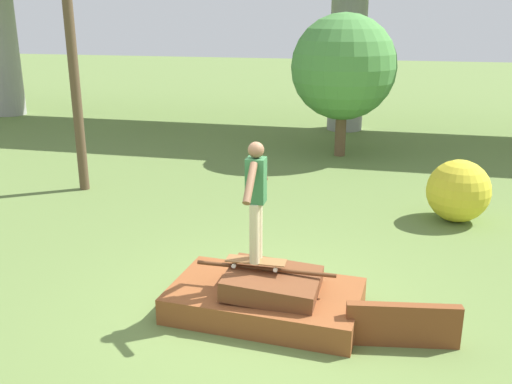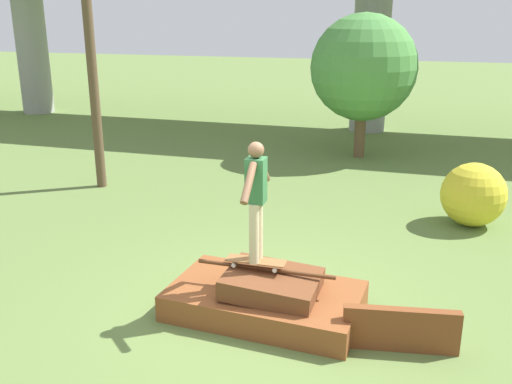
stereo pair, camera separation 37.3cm
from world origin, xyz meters
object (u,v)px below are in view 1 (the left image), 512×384
tree_behind_left (343,67)px  utility_pole (68,7)px  skater (256,195)px  bush_yellow_flowering (458,191)px  skateboard (256,261)px

tree_behind_left → utility_pole: bearing=-140.0°
utility_pole → skater: bearing=-42.0°
bush_yellow_flowering → skater: bearing=-124.5°
skateboard → utility_pole: (-4.71, 4.24, 2.98)m
skateboard → utility_pole: bearing=138.0°
skateboard → tree_behind_left: (0.28, 8.44, 1.57)m
tree_behind_left → bush_yellow_flowering: 5.35m
skateboard → utility_pole: size_ratio=0.10×
skater → utility_pole: (-4.71, 4.24, 2.14)m
skater → utility_pole: bearing=138.0°
skater → utility_pole: size_ratio=0.21×
utility_pole → tree_behind_left: size_ratio=1.98×
skater → skateboard: bearing=18.4°
skateboard → skater: skater is taller
skateboard → bush_yellow_flowering: bearing=55.5°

